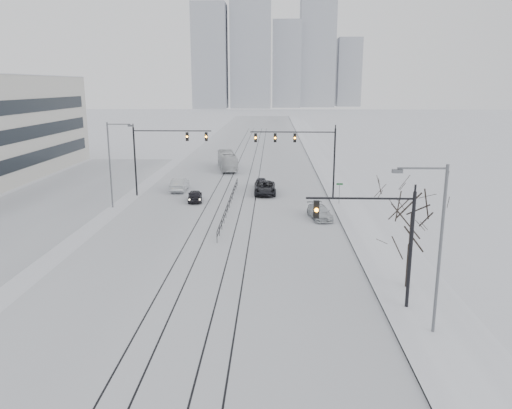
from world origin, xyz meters
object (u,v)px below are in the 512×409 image
(traffic_mast_near, at_px, (383,234))
(sedan_sb_inner, at_px, (195,196))
(bare_tree, at_px, (412,221))
(box_truck, at_px, (227,161))
(sedan_sb_outer, at_px, (180,185))
(sedan_nb_far, at_px, (261,183))
(sedan_nb_front, at_px, (265,188))
(sedan_nb_right, at_px, (320,212))

(traffic_mast_near, distance_m, sedan_sb_inner, 31.11)
(traffic_mast_near, xyz_separation_m, bare_tree, (2.41, 3.00, -0.07))
(bare_tree, relative_size, box_truck, 0.62)
(sedan_sb_outer, height_order, sedan_nb_far, sedan_sb_outer)
(sedan_nb_front, distance_m, box_truck, 18.74)
(sedan_sb_inner, height_order, sedan_nb_right, sedan_sb_inner)
(sedan_nb_front, height_order, sedan_nb_right, sedan_nb_front)
(sedan_sb_inner, xyz_separation_m, box_truck, (1.68, 21.83, 0.70))
(sedan_sb_inner, distance_m, sedan_nb_far, 10.47)
(sedan_nb_right, bearing_deg, bare_tree, -86.88)
(sedan_nb_right, bearing_deg, traffic_mast_near, -95.56)
(traffic_mast_near, xyz_separation_m, box_truck, (-13.23, 48.85, -3.20))
(bare_tree, xyz_separation_m, sedan_sb_outer, (-20.10, 29.72, -3.70))
(bare_tree, relative_size, sedan_sb_inner, 1.58)
(bare_tree, distance_m, sedan_sb_inner, 29.86)
(sedan_nb_right, xyz_separation_m, box_truck, (-11.61, 28.78, 0.72))
(sedan_sb_inner, bearing_deg, sedan_sb_outer, -71.77)
(sedan_sb_inner, height_order, sedan_sb_outer, sedan_sb_outer)
(sedan_nb_front, relative_size, box_truck, 0.56)
(sedan_nb_far, bearing_deg, sedan_sb_outer, -172.11)
(traffic_mast_near, distance_m, sedan_sb_outer, 37.39)
(box_truck, bearing_deg, sedan_sb_inner, 75.46)
(sedan_sb_outer, distance_m, box_truck, 16.74)
(sedan_sb_outer, relative_size, sedan_nb_front, 0.88)
(sedan_sb_inner, bearing_deg, sedan_nb_front, -159.80)
(sedan_nb_front, height_order, box_truck, box_truck)
(sedan_sb_inner, bearing_deg, sedan_nb_far, -141.60)
(sedan_nb_front, bearing_deg, box_truck, 107.30)
(sedan_sb_outer, xyz_separation_m, box_truck, (4.46, 16.13, 0.57))
(sedan_nb_far, height_order, box_truck, box_truck)
(sedan_sb_outer, relative_size, sedan_nb_far, 1.27)
(sedan_nb_right, xyz_separation_m, sedan_nb_far, (-6.03, 14.50, -0.00))
(traffic_mast_near, height_order, sedan_nb_far, traffic_mast_near)
(sedan_sb_inner, xyz_separation_m, sedan_nb_front, (7.76, 4.12, 0.10))
(sedan_nb_front, xyz_separation_m, sedan_nb_far, (-0.51, 3.43, -0.12))
(sedan_sb_inner, relative_size, sedan_nb_right, 0.87)
(sedan_nb_far, bearing_deg, sedan_nb_right, -69.95)
(sedan_sb_outer, bearing_deg, box_truck, -105.77)
(sedan_sb_inner, xyz_separation_m, sedan_nb_far, (7.25, 7.55, -0.02))
(sedan_sb_inner, relative_size, box_truck, 0.40)
(sedan_nb_right, height_order, box_truck, box_truck)
(sedan_sb_inner, relative_size, sedan_sb_outer, 0.81)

